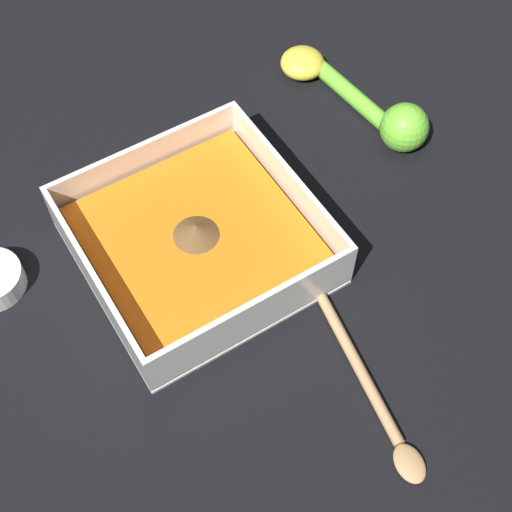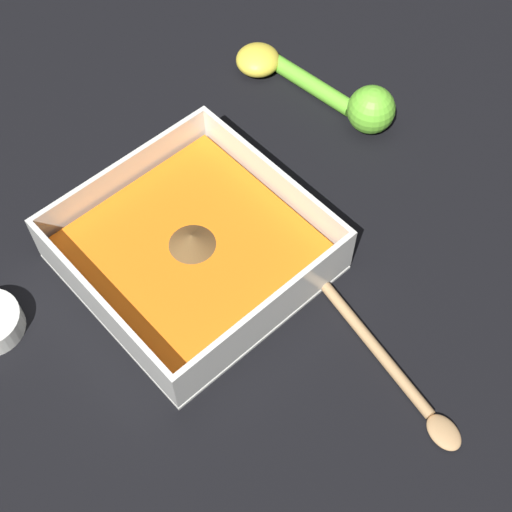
# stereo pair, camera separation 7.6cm
# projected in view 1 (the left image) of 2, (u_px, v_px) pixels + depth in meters

# --- Properties ---
(ground_plane) EXTENTS (4.00, 4.00, 0.00)m
(ground_plane) POSITION_uv_depth(u_px,v_px,m) (188.00, 223.00, 0.83)
(ground_plane) COLOR black
(square_dish) EXTENTS (0.25, 0.25, 0.07)m
(square_dish) POSITION_uv_depth(u_px,v_px,m) (197.00, 243.00, 0.79)
(square_dish) COLOR silver
(square_dish) RESTS_ON ground_plane
(lemon_squeezer) EXTENTS (0.06, 0.19, 0.06)m
(lemon_squeezer) POSITION_uv_depth(u_px,v_px,m) (392.00, 120.00, 0.89)
(lemon_squeezer) COLOR #6BC633
(lemon_squeezer) RESTS_ON ground_plane
(lemon_half) EXTENTS (0.06, 0.06, 0.03)m
(lemon_half) POSITION_uv_depth(u_px,v_px,m) (302.00, 63.00, 0.96)
(lemon_half) COLOR yellow
(lemon_half) RESTS_ON ground_plane
(wooden_spoon) EXTENTS (0.06, 0.22, 0.01)m
(wooden_spoon) POSITION_uv_depth(u_px,v_px,m) (373.00, 394.00, 0.71)
(wooden_spoon) COLOR tan
(wooden_spoon) RESTS_ON ground_plane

